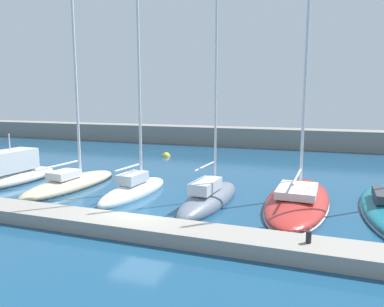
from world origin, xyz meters
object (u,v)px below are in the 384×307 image
(dock_bollard, at_px, (309,237))
(sailboat_slate_fourth, at_px, (209,198))
(motorboat_ivory_nearest, at_px, (14,173))
(sailboat_white_third, at_px, (134,188))
(sailboat_sand_second, at_px, (71,183))
(mooring_buoy_yellow, at_px, (166,156))
(sailboat_red_fifth, at_px, (298,198))

(dock_bollard, bearing_deg, sailboat_slate_fourth, 135.31)
(motorboat_ivory_nearest, xyz_separation_m, sailboat_white_third, (9.49, -0.18, -0.24))
(sailboat_white_third, height_order, sailboat_slate_fourth, sailboat_slate_fourth)
(motorboat_ivory_nearest, distance_m, dock_bollard, 20.50)
(motorboat_ivory_nearest, height_order, sailboat_sand_second, sailboat_sand_second)
(mooring_buoy_yellow, bearing_deg, sailboat_white_third, -73.98)
(motorboat_ivory_nearest, distance_m, sailboat_white_third, 9.49)
(sailboat_sand_second, height_order, mooring_buoy_yellow, sailboat_sand_second)
(mooring_buoy_yellow, bearing_deg, dock_bollard, -54.03)
(sailboat_white_third, bearing_deg, dock_bollard, -113.69)
(sailboat_sand_second, xyz_separation_m, sailboat_white_third, (4.82, -0.30, 0.11))
(motorboat_ivory_nearest, distance_m, mooring_buoy_yellow, 14.91)
(sailboat_white_third, distance_m, sailboat_slate_fourth, 4.82)
(motorboat_ivory_nearest, height_order, sailboat_white_third, sailboat_white_third)
(motorboat_ivory_nearest, relative_size, sailboat_white_third, 0.52)
(sailboat_white_third, relative_size, mooring_buoy_yellow, 16.42)
(sailboat_red_fifth, xyz_separation_m, dock_bollard, (0.75, -7.03, 0.50))
(mooring_buoy_yellow, bearing_deg, motorboat_ivory_nearest, -111.50)
(sailboat_red_fifth, bearing_deg, motorboat_ivory_nearest, 96.37)
(motorboat_ivory_nearest, distance_m, sailboat_slate_fourth, 14.31)
(mooring_buoy_yellow, bearing_deg, sailboat_red_fifth, -43.00)
(sailboat_slate_fourth, xyz_separation_m, dock_bollard, (5.38, -5.32, 0.45))
(sailboat_white_third, height_order, sailboat_red_fifth, sailboat_red_fifth)
(motorboat_ivory_nearest, height_order, sailboat_slate_fourth, sailboat_slate_fourth)
(sailboat_white_third, bearing_deg, sailboat_red_fifth, -76.20)
(sailboat_sand_second, relative_size, dock_bollard, 29.21)
(sailboat_sand_second, relative_size, mooring_buoy_yellow, 15.39)
(sailboat_sand_second, bearing_deg, mooring_buoy_yellow, 0.58)
(sailboat_slate_fourth, height_order, mooring_buoy_yellow, sailboat_slate_fourth)
(dock_bollard, bearing_deg, sailboat_sand_second, 158.69)
(sailboat_sand_second, distance_m, dock_bollard, 16.13)
(sailboat_sand_second, xyz_separation_m, dock_bollard, (15.02, -5.86, 0.50))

